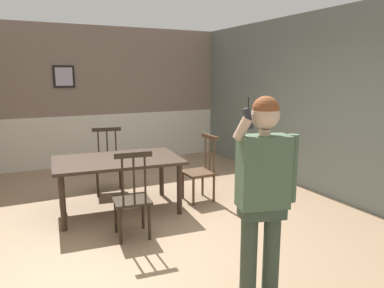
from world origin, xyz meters
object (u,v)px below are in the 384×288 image
object	(u,v)px
chair_near_window	(108,163)
chair_by_doorway	(201,170)
chair_at_table_head	(132,198)
person_figure	(263,187)
dining_table	(118,164)

from	to	relation	value
chair_near_window	chair_by_doorway	size ratio (longest dim) A/B	1.04
chair_near_window	chair_at_table_head	size ratio (longest dim) A/B	0.97
chair_near_window	person_figure	distance (m)	3.52
chair_by_doorway	person_figure	world-z (taller)	person_figure
chair_near_window	person_figure	bearing A→B (deg)	108.15
dining_table	chair_by_doorway	world-z (taller)	chair_by_doorway
chair_near_window	person_figure	xyz separation A→B (m)	(0.43, -3.46, 0.52)
dining_table	chair_at_table_head	size ratio (longest dim) A/B	1.69
chair_at_table_head	chair_near_window	bearing A→B (deg)	90.76
chair_at_table_head	person_figure	bearing A→B (deg)	-63.49
dining_table	chair_near_window	xyz separation A→B (m)	(0.09, 0.91, -0.19)
dining_table	chair_near_window	size ratio (longest dim) A/B	1.74
dining_table	chair_near_window	distance (m)	0.94
chair_by_doorway	person_figure	bearing A→B (deg)	162.56
chair_by_doorway	person_figure	xyz separation A→B (m)	(-0.71, -2.43, 0.53)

